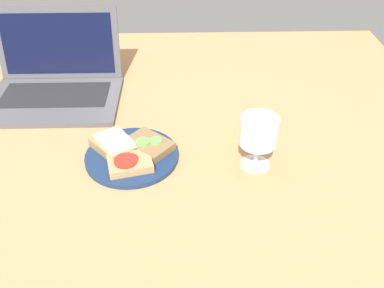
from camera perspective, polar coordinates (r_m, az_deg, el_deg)
wooden_table at (r=102.17cm, az=-1.32°, el=-1.27°), size 140.00×140.00×3.00cm
plate at (r=98.95cm, az=-8.14°, el=-1.63°), size 21.37×21.37×1.18cm
sandwich_with_cucumber at (r=99.42cm, az=-5.92°, el=-0.06°), size 12.74×12.45×2.34cm
sandwich_with_cheese at (r=100.07cm, az=-10.36°, el=-0.05°), size 12.78×12.98×2.69cm
sandwich_with_tomato at (r=94.41cm, az=-8.46°, el=-2.54°), size 10.81×8.76×2.37cm
wine_glass at (r=92.20cm, az=8.74°, el=1.44°), size 8.22×8.22×12.50cm
laptop at (r=126.32cm, az=-17.86°, el=8.14°), size 35.57×28.79×21.38cm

